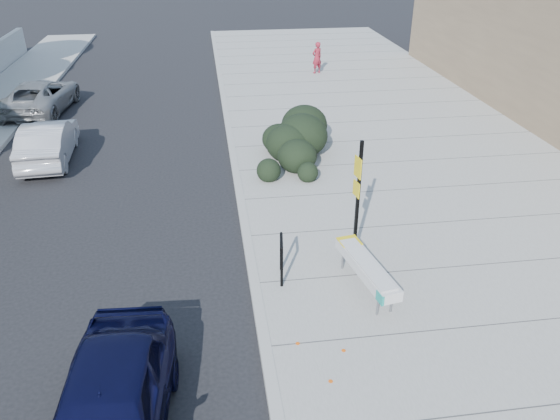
{
  "coord_description": "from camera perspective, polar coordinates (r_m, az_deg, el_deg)",
  "views": [
    {
      "loc": [
        -0.8,
        -9.61,
        7.12
      ],
      "look_at": [
        0.79,
        1.67,
        1.0
      ],
      "focal_mm": 35.0,
      "sensor_mm": 36.0,
      "label": 1
    }
  ],
  "objects": [
    {
      "name": "sedan_navy",
      "position": [
        8.87,
        -17.45,
        -19.58
      ],
      "size": [
        1.98,
        4.37,
        1.46
      ],
      "primitive_type": "imported",
      "rotation": [
        0.0,
        0.0,
        -0.06
      ],
      "color": "black",
      "rests_on": "ground"
    },
    {
      "name": "bike_rack",
      "position": [
        11.73,
        0.15,
        -4.71
      ],
      "size": [
        0.14,
        0.67,
        0.98
      ],
      "rotation": [
        0.0,
        0.0,
        -0.12
      ],
      "color": "black",
      "rests_on": "sidewalk_near"
    },
    {
      "name": "pedestrian",
      "position": [
        28.47,
        3.88,
        15.6
      ],
      "size": [
        0.67,
        0.58,
        1.54
      ],
      "primitive_type": "imported",
      "rotation": [
        0.0,
        0.0,
        3.6
      ],
      "color": "maroon",
      "rests_on": "sidewalk_near"
    },
    {
      "name": "ground",
      "position": [
        11.99,
        -2.63,
        -8.23
      ],
      "size": [
        120.0,
        120.0,
        0.0
      ],
      "primitive_type": "plane",
      "color": "black",
      "rests_on": "ground"
    },
    {
      "name": "sidewalk_near",
      "position": [
        17.44,
        14.32,
        3.49
      ],
      "size": [
        11.2,
        50.0,
        0.15
      ],
      "primitive_type": "cube",
      "color": "gray",
      "rests_on": "ground"
    },
    {
      "name": "sign_post",
      "position": [
        12.12,
        8.1,
        1.67
      ],
      "size": [
        0.13,
        0.33,
        2.85
      ],
      "rotation": [
        0.0,
        0.0,
        0.16
      ],
      "color": "black",
      "rests_on": "sidewalk_near"
    },
    {
      "name": "hedge",
      "position": [
        17.93,
        1.12,
        8.05
      ],
      "size": [
        2.77,
        4.48,
        1.57
      ],
      "primitive_type": "ellipsoid",
      "rotation": [
        0.0,
        0.0,
        0.17
      ],
      "color": "black",
      "rests_on": "sidewalk_near"
    },
    {
      "name": "suv_silver",
      "position": [
        24.89,
        -23.75,
        10.83
      ],
      "size": [
        2.63,
        4.9,
        1.31
      ],
      "primitive_type": "imported",
      "rotation": [
        0.0,
        0.0,
        3.04
      ],
      "color": "gray",
      "rests_on": "ground"
    },
    {
      "name": "bench",
      "position": [
        11.56,
        9.04,
        -5.98
      ],
      "size": [
        0.84,
        2.31,
        0.68
      ],
      "rotation": [
        0.0,
        0.0,
        0.17
      ],
      "color": "gray",
      "rests_on": "sidewalk_near"
    },
    {
      "name": "curb_near",
      "position": [
        16.24,
        -4.39,
        2.48
      ],
      "size": [
        0.22,
        50.0,
        0.17
      ],
      "primitive_type": "cube",
      "color": "#9E9E99",
      "rests_on": "ground"
    },
    {
      "name": "wagon_silver",
      "position": [
        19.54,
        -23.09,
        6.62
      ],
      "size": [
        1.6,
        4.05,
        1.31
      ],
      "primitive_type": "imported",
      "rotation": [
        0.0,
        0.0,
        3.2
      ],
      "color": "silver",
      "rests_on": "ground"
    }
  ]
}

